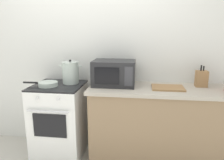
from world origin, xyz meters
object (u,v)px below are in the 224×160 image
at_px(microwave, 114,73).
at_px(knife_block, 201,79).
at_px(stove, 60,120).
at_px(frying_pan, 47,84).
at_px(stock_pot, 71,73).
at_px(cutting_board, 168,88).

relative_size(microwave, knife_block, 1.96).
bearing_deg(knife_block, microwave, -176.54).
height_order(stove, knife_block, knife_block).
height_order(stove, frying_pan, frying_pan).
height_order(stock_pot, microwave, microwave).
relative_size(frying_pan, cutting_board, 1.19).
distance_m(stock_pot, cutting_board, 1.19).
distance_m(stock_pot, microwave, 0.55).
relative_size(stove, cutting_board, 2.56).
height_order(frying_pan, cutting_board, frying_pan).
height_order(stove, microwave, microwave).
height_order(stove, stock_pot, stock_pot).
relative_size(microwave, cutting_board, 1.39).
bearing_deg(microwave, stove, -173.39).
bearing_deg(stock_pot, stove, -142.39).
xyz_separation_m(microwave, knife_block, (1.03, 0.06, -0.05)).
bearing_deg(stock_pot, frying_pan, -142.73).
bearing_deg(stock_pot, microwave, -2.45).
bearing_deg(stove, knife_block, 4.72).
distance_m(cutting_board, knife_block, 0.43).
xyz_separation_m(stock_pot, microwave, (0.55, -0.02, 0.01)).
bearing_deg(knife_block, frying_pan, -173.23).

